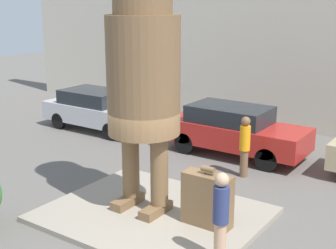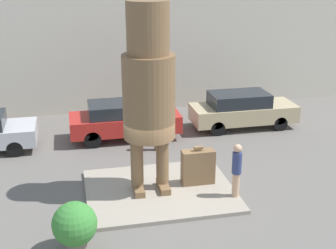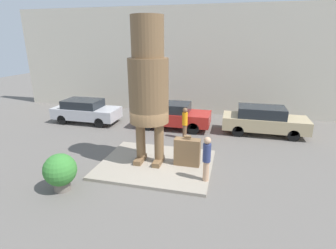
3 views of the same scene
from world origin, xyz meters
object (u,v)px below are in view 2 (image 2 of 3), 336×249
at_px(giant_suitcase, 198,167).
at_px(parked_car_red, 124,119).
at_px(tourist, 237,168).
at_px(planter_pot, 75,225).
at_px(statue_figure, 149,85).
at_px(worker_hivis, 157,127).
at_px(parked_car_tan, 242,109).

distance_m(giant_suitcase, parked_car_red, 5.36).
height_order(giant_suitcase, tourist, tourist).
distance_m(tourist, planter_pot, 5.43).
height_order(giant_suitcase, planter_pot, giant_suitcase).
xyz_separation_m(statue_figure, worker_hivis, (0.91, 3.49, -2.72)).
relative_size(tourist, planter_pot, 1.26).
height_order(tourist, parked_car_tan, tourist).
xyz_separation_m(tourist, planter_pot, (-5.12, -1.77, -0.32)).
bearing_deg(planter_pot, worker_hivis, 61.61).
xyz_separation_m(giant_suitcase, planter_pot, (-4.18, -2.92, 0.06)).
distance_m(tourist, parked_car_red, 6.78).
bearing_deg(parked_car_red, giant_suitcase, -69.28).
bearing_deg(worker_hivis, parked_car_tan, 23.08).
height_order(statue_figure, parked_car_red, statue_figure).
bearing_deg(tourist, worker_hivis, 110.38).
relative_size(statue_figure, giant_suitcase, 4.45).
bearing_deg(planter_pot, tourist, 19.12).
height_order(giant_suitcase, parked_car_tan, parked_car_tan).
height_order(giant_suitcase, parked_car_red, parked_car_red).
height_order(statue_figure, giant_suitcase, statue_figure).
height_order(tourist, planter_pot, tourist).
bearing_deg(giant_suitcase, planter_pot, -145.08).
distance_m(statue_figure, parked_car_tan, 7.99).
xyz_separation_m(parked_car_tan, planter_pot, (-7.74, -8.18, -0.08)).
bearing_deg(giant_suitcase, statue_figure, -177.63).
relative_size(parked_car_red, planter_pot, 3.27).
bearing_deg(planter_pot, parked_car_tan, 46.55).
bearing_deg(statue_figure, giant_suitcase, 2.37).
bearing_deg(parked_car_red, worker_hivis, -54.32).
bearing_deg(giant_suitcase, parked_car_red, 110.72).
distance_m(statue_figure, parked_car_red, 5.82).
distance_m(giant_suitcase, parked_car_tan, 6.36).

